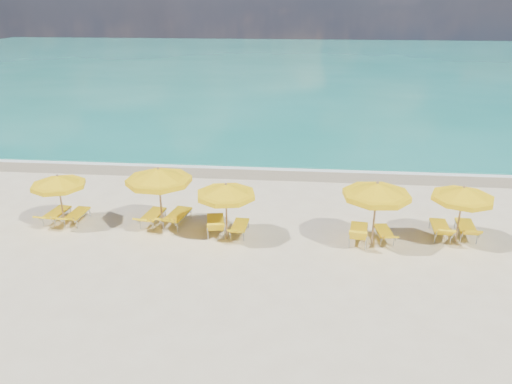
{
  "coord_description": "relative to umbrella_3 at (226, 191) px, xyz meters",
  "views": [
    {
      "loc": [
        1.78,
        -17.12,
        8.64
      ],
      "look_at": [
        0.0,
        1.5,
        1.2
      ],
      "focal_mm": 35.0,
      "sensor_mm": 36.0,
      "label": 1
    }
  ],
  "objects": [
    {
      "name": "whitecap_near",
      "position": [
        -5.07,
        17.35,
        -1.93
      ],
      "size": [
        14.0,
        0.36,
        0.05
      ],
      "primitive_type": "cube",
      "color": "white",
      "rests_on": "ground"
    },
    {
      "name": "umbrella_2",
      "position": [
        -2.67,
        0.6,
        0.27
      ],
      "size": [
        3.2,
        3.2,
        2.57
      ],
      "rotation": [
        0.0,
        0.0,
        0.31
      ],
      "color": "#A27A51",
      "rests_on": "ground"
    },
    {
      "name": "lounger_3_left",
      "position": [
        -0.51,
        0.45,
        -1.68
      ],
      "size": [
        1.02,
        2.05,
        0.94
      ],
      "rotation": [
        0.0,
        0.0,
        0.19
      ],
      "color": "#A5A8AD",
      "rests_on": "ground"
    },
    {
      "name": "umbrella_1",
      "position": [
        -6.72,
        0.62,
        -0.11
      ],
      "size": [
        2.3,
        2.3,
        2.13
      ],
      "rotation": [
        0.0,
        0.0,
        -0.1
      ],
      "color": "#A27A51",
      "rests_on": "ground"
    },
    {
      "name": "lounger_1_left",
      "position": [
        -7.16,
        0.88,
        -1.71
      ],
      "size": [
        0.78,
        1.86,
        0.69
      ],
      "rotation": [
        0.0,
        0.0,
        -0.11
      ],
      "color": "#A5A8AD",
      "rests_on": "ground"
    },
    {
      "name": "lounger_4_right",
      "position": [
        5.91,
        0.45,
        -1.73
      ],
      "size": [
        0.71,
        1.69,
        0.63
      ],
      "rotation": [
        0.0,
        0.0,
        0.11
      ],
      "color": "#A5A8AD",
      "rests_on": "ground"
    },
    {
      "name": "umbrella_5",
      "position": [
        8.55,
        0.5,
        0.01
      ],
      "size": [
        2.29,
        2.29,
        2.26
      ],
      "rotation": [
        0.0,
        0.0,
        0.03
      ],
      "color": "#A27A51",
      "rests_on": "ground"
    },
    {
      "name": "lounger_5_left",
      "position": [
        8.07,
        0.92,
        -1.69
      ],
      "size": [
        0.74,
        1.91,
        0.83
      ],
      "rotation": [
        0.0,
        0.0,
        -0.07
      ],
      "color": "#A5A8AD",
      "rests_on": "ground"
    },
    {
      "name": "lounger_4_left",
      "position": [
        4.93,
        0.23,
        -1.68
      ],
      "size": [
        0.91,
        1.97,
        0.95
      ],
      "rotation": [
        0.0,
        0.0,
        -0.14
      ],
      "color": "#A5A8AD",
      "rests_on": "ground"
    },
    {
      "name": "lounger_2_right",
      "position": [
        -2.17,
        1.0,
        -1.68
      ],
      "size": [
        1.04,
        2.14,
        0.82
      ],
      "rotation": [
        0.0,
        0.0,
        -0.19
      ],
      "color": "#A5A8AD",
      "rests_on": "ground"
    },
    {
      "name": "ocean",
      "position": [
        0.93,
        48.35,
        -1.93
      ],
      "size": [
        120.0,
        80.0,
        0.3
      ],
      "primitive_type": "cube",
      "color": "#15796C",
      "rests_on": "ground"
    },
    {
      "name": "ground_plane",
      "position": [
        0.93,
        0.35,
        -1.93
      ],
      "size": [
        120.0,
        120.0,
        0.0
      ],
      "primitive_type": "plane",
      "color": "beige"
    },
    {
      "name": "umbrella_4",
      "position": [
        5.42,
        0.03,
        0.2
      ],
      "size": [
        3.08,
        3.08,
        2.5
      ],
      "rotation": [
        0.0,
        0.0,
        -0.3
      ],
      "color": "#A27A51",
      "rests_on": "ground"
    },
    {
      "name": "whitecap_far",
      "position": [
        8.93,
        24.35,
        -1.93
      ],
      "size": [
        18.0,
        0.3,
        0.05
      ],
      "primitive_type": "cube",
      "color": "white",
      "rests_on": "ground"
    },
    {
      "name": "umbrella_3",
      "position": [
        0.0,
        0.0,
        0.0
      ],
      "size": [
        2.62,
        2.62,
        2.26
      ],
      "rotation": [
        0.0,
        0.0,
        -0.19
      ],
      "color": "#A27A51",
      "rests_on": "ground"
    },
    {
      "name": "lounger_3_right",
      "position": [
        0.44,
        0.37,
        -1.72
      ],
      "size": [
        0.66,
        1.76,
        0.7
      ],
      "rotation": [
        0.0,
        0.0,
        -0.05
      ],
      "color": "#A5A8AD",
      "rests_on": "ground"
    },
    {
      "name": "lounger_5_right",
      "position": [
        9.06,
        1.02,
        -1.69
      ],
      "size": [
        0.81,
        1.97,
        0.81
      ],
      "rotation": [
        0.0,
        0.0,
        -0.1
      ],
      "color": "#A5A8AD",
      "rests_on": "ground"
    },
    {
      "name": "foam_line",
      "position": [
        0.93,
        8.55,
        -1.93
      ],
      "size": [
        120.0,
        1.2,
        0.03
      ],
      "primitive_type": "cube",
      "color": "white",
      "rests_on": "ground"
    },
    {
      "name": "lounger_1_right",
      "position": [
        -6.28,
        0.86,
        -1.72
      ],
      "size": [
        0.66,
        1.81,
        0.67
      ],
      "rotation": [
        0.0,
        0.0,
        -0.05
      ],
      "color": "#A5A8AD",
      "rests_on": "ground"
    },
    {
      "name": "wet_sand_band",
      "position": [
        0.93,
        7.75,
        -1.93
      ],
      "size": [
        120.0,
        2.6,
        0.01
      ],
      "primitive_type": "cube",
      "color": "tan",
      "rests_on": "ground"
    },
    {
      "name": "lounger_2_left",
      "position": [
        -3.17,
        0.99,
        -1.7
      ],
      "size": [
        0.86,
        1.96,
        0.75
      ],
      "rotation": [
        0.0,
        0.0,
        -0.13
      ],
      "color": "#A5A8AD",
      "rests_on": "ground"
    }
  ]
}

